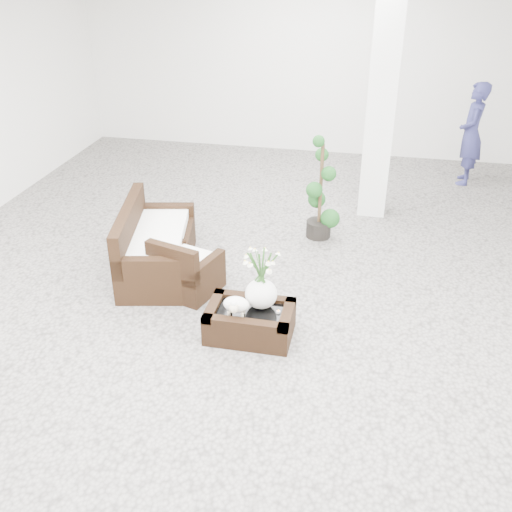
% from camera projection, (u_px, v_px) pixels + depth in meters
% --- Properties ---
extents(ground, '(11.00, 11.00, 0.00)m').
position_uv_depth(ground, '(258.00, 298.00, 7.03)').
color(ground, gray).
rests_on(ground, ground).
extents(column, '(0.40, 0.40, 3.50)m').
position_uv_depth(column, '(382.00, 98.00, 8.38)').
color(column, white).
rests_on(column, ground).
extents(coffee_table, '(0.90, 0.60, 0.31)m').
position_uv_depth(coffee_table, '(250.00, 323.00, 6.32)').
color(coffee_table, black).
rests_on(coffee_table, ground).
extents(sheep_figurine, '(0.28, 0.23, 0.21)m').
position_uv_depth(sheep_figurine, '(236.00, 306.00, 6.13)').
color(sheep_figurine, white).
rests_on(sheep_figurine, coffee_table).
extents(planter_narcissus, '(0.44, 0.44, 0.80)m').
position_uv_depth(planter_narcissus, '(261.00, 274.00, 6.12)').
color(planter_narcissus, white).
rests_on(planter_narcissus, coffee_table).
extents(tealight, '(0.04, 0.04, 0.03)m').
position_uv_depth(tealight, '(278.00, 312.00, 6.20)').
color(tealight, white).
rests_on(tealight, coffee_table).
extents(armchair, '(0.84, 0.82, 0.72)m').
position_uv_depth(armchair, '(187.00, 264.00, 7.02)').
color(armchair, black).
rests_on(armchair, ground).
extents(loveseat, '(1.11, 1.77, 0.88)m').
position_uv_depth(loveseat, '(157.00, 240.00, 7.39)').
color(loveseat, black).
rests_on(loveseat, ground).
extents(topiary, '(0.39, 0.39, 1.45)m').
position_uv_depth(topiary, '(321.00, 189.00, 8.12)').
color(topiary, '#164517').
rests_on(topiary, ground).
extents(shopper, '(0.47, 0.66, 1.70)m').
position_uv_depth(shopper, '(471.00, 134.00, 9.88)').
color(shopper, navy).
rests_on(shopper, ground).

